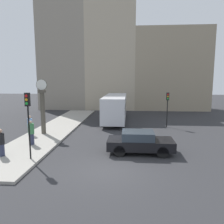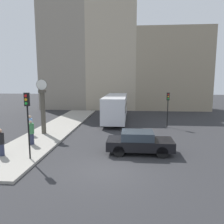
% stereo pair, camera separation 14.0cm
% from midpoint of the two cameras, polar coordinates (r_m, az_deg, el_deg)
% --- Properties ---
extents(ground_plane, '(120.00, 120.00, 0.00)m').
position_cam_midpoint_polar(ground_plane, '(11.91, -0.94, -14.88)').
color(ground_plane, '#2D2D30').
extents(sidewalk_corner, '(3.62, 22.93, 0.16)m').
position_cam_midpoint_polar(sidewalk_corner, '(22.01, -13.75, -3.95)').
color(sidewalk_corner, '#A39E93').
rests_on(sidewalk_corner, ground_plane).
extents(building_row, '(26.39, 5.00, 18.11)m').
position_cam_midpoint_polar(building_row, '(35.68, 1.31, 13.32)').
color(building_row, gray).
rests_on(building_row, ground_plane).
extents(sedan_car, '(4.22, 1.85, 1.43)m').
position_cam_midpoint_polar(sedan_car, '(14.31, 7.40, -7.77)').
color(sedan_car, black).
rests_on(sedan_car, ground_plane).
extents(bus_distant, '(2.36, 9.51, 2.92)m').
position_cam_midpoint_polar(bus_distant, '(24.88, 1.17, 1.42)').
color(bus_distant, silver).
rests_on(bus_distant, ground_plane).
extents(traffic_light_near, '(0.26, 0.24, 3.84)m').
position_cam_midpoint_polar(traffic_light_near, '(13.20, -20.92, 0.00)').
color(traffic_light_near, black).
rests_on(traffic_light_near, sidewalk_corner).
extents(traffic_light_far, '(0.26, 0.24, 3.46)m').
position_cam_midpoint_polar(traffic_light_far, '(22.23, 14.57, 2.44)').
color(traffic_light_far, black).
rests_on(traffic_light_far, ground_plane).
extents(street_clock, '(0.93, 0.50, 4.61)m').
position_cam_midpoint_polar(street_clock, '(19.26, -17.41, 1.00)').
color(street_clock, '#4C473D').
rests_on(street_clock, sidewalk_corner).
extents(pedestrian_green_hoodie, '(0.41, 0.41, 1.72)m').
position_cam_midpoint_polar(pedestrian_green_hoodie, '(16.50, -20.14, -5.08)').
color(pedestrian_green_hoodie, '#2D334C').
rests_on(pedestrian_green_hoodie, sidewalk_corner).
extents(pedestrian_black_jacket, '(0.42, 0.42, 1.66)m').
position_cam_midpoint_polar(pedestrian_black_jacket, '(14.83, -26.84, -7.11)').
color(pedestrian_black_jacket, '#2D334C').
rests_on(pedestrian_black_jacket, sidewalk_corner).
extents(pedestrian_blue_stripe, '(0.39, 0.39, 1.65)m').
position_cam_midpoint_polar(pedestrian_blue_stripe, '(19.29, -20.40, -3.26)').
color(pedestrian_blue_stripe, '#2D334C').
rests_on(pedestrian_blue_stripe, sidewalk_corner).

